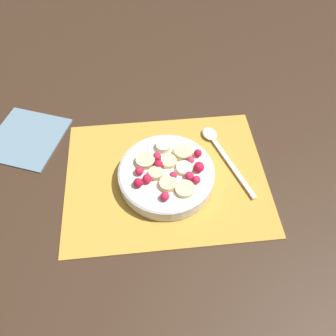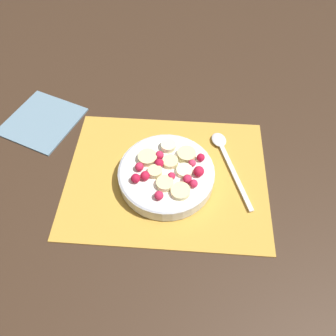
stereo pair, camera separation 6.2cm
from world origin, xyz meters
name	(u,v)px [view 2 (the right image)]	position (x,y,z in m)	size (l,w,h in m)	color
ground_plane	(167,177)	(0.00, 0.00, 0.00)	(3.00, 3.00, 0.00)	#382619
placemat	(167,176)	(0.00, 0.00, 0.00)	(0.40, 0.31, 0.01)	gold
fruit_bowl	(168,173)	(0.00, -0.01, 0.03)	(0.19, 0.19, 0.05)	silver
spoon	(225,153)	(0.12, 0.06, 0.01)	(0.08, 0.19, 0.01)	silver
napkin	(42,120)	(-0.30, 0.13, 0.00)	(0.20, 0.20, 0.01)	slate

